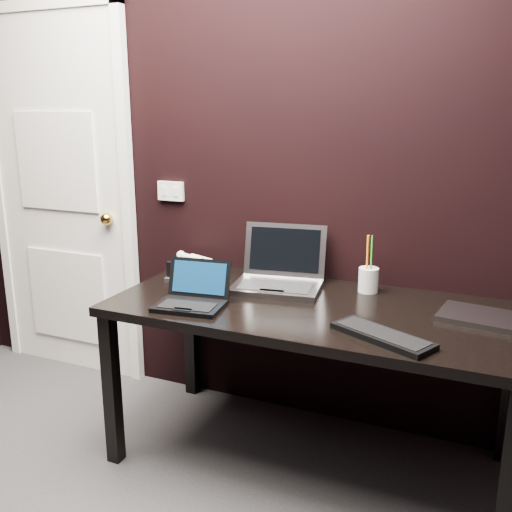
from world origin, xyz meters
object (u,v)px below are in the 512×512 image
at_px(door, 62,197).
at_px(ext_keyboard, 382,336).
at_px(desk, 312,322).
at_px(netbook, 192,298).
at_px(mobile_phone, 171,274).
at_px(pen_cup, 368,279).
at_px(desk_phone, 192,264).
at_px(silver_laptop, 279,277).
at_px(closed_laptop, 482,317).

relative_size(door, ext_keyboard, 5.30).
relative_size(desk, netbook, 5.54).
distance_m(door, mobile_phone, 1.01).
height_order(desk, ext_keyboard, ext_keyboard).
relative_size(door, pen_cup, 8.17).
height_order(desk, desk_phone, desk_phone).
distance_m(door, netbook, 1.35).
bearing_deg(desk_phone, door, 172.60).
bearing_deg(desk, netbook, -155.55).
bearing_deg(desk, mobile_phone, 175.38).
relative_size(desk, ext_keyboard, 4.21).
bearing_deg(mobile_phone, desk_phone, 90.40).
bearing_deg(silver_laptop, netbook, -122.09).
bearing_deg(netbook, silver_laptop, 57.91).
relative_size(mobile_phone, pen_cup, 0.36).
bearing_deg(ext_keyboard, pen_cup, 108.01).
relative_size(netbook, desk_phone, 1.47).
bearing_deg(door, desk_phone, -7.40).
height_order(closed_laptop, mobile_phone, mobile_phone).
xyz_separation_m(silver_laptop, ext_keyboard, (0.56, -0.42, -0.04)).
relative_size(closed_laptop, desk_phone, 1.63).
bearing_deg(pen_cup, netbook, -142.93).
distance_m(desk, closed_laptop, 0.67).
relative_size(desk, mobile_phone, 18.07).
distance_m(ext_keyboard, desk_phone, 1.18).
distance_m(desk_phone, mobile_phone, 0.20).
distance_m(netbook, pen_cup, 0.80).
relative_size(door, netbook, 6.97).
height_order(desk_phone, pen_cup, pen_cup).
bearing_deg(closed_laptop, mobile_phone, -178.36).
height_order(desk, netbook, netbook).
distance_m(ext_keyboard, closed_laptop, 0.47).
bearing_deg(mobile_phone, silver_laptop, 12.66).
height_order(netbook, closed_laptop, netbook).
relative_size(door, silver_laptop, 4.86).
bearing_deg(netbook, closed_laptop, 15.38).
xyz_separation_m(ext_keyboard, pen_cup, (-0.17, 0.52, 0.05)).
height_order(netbook, pen_cup, pen_cup).
bearing_deg(silver_laptop, desk_phone, 170.74).
bearing_deg(mobile_phone, closed_laptop, 1.64).
distance_m(silver_laptop, desk_phone, 0.52).
relative_size(silver_laptop, closed_laptop, 1.29).
distance_m(door, closed_laptop, 2.34).
height_order(closed_laptop, desk_phone, desk_phone).
bearing_deg(pen_cup, desk, -122.65).
bearing_deg(silver_laptop, ext_keyboard, -36.74).
distance_m(silver_laptop, mobile_phone, 0.52).
xyz_separation_m(desk_phone, mobile_phone, (0.00, -0.20, -0.00)).
bearing_deg(pen_cup, silver_laptop, -166.28).
bearing_deg(door, netbook, -26.24).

